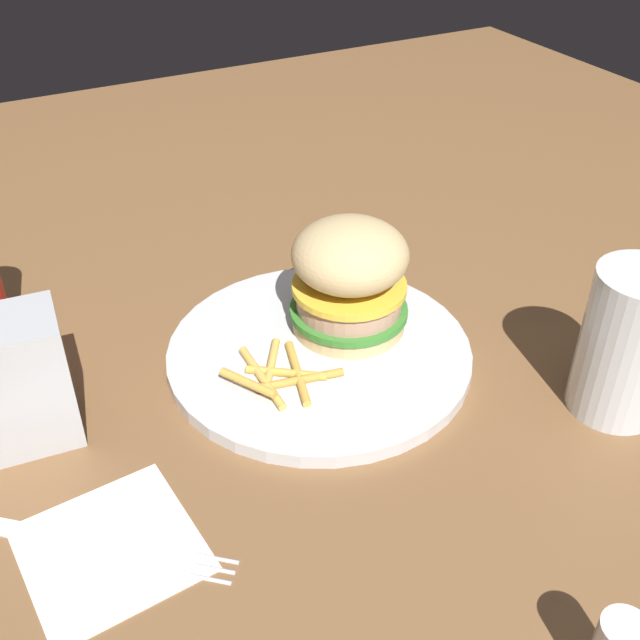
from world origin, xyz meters
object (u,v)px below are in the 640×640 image
object	(u,v)px
plate	(320,353)
fork	(112,546)
drink_glass	(627,348)
napkin	(110,548)
napkin_dispenser	(6,384)
sandwich	(350,277)
fries_pile	(279,375)

from	to	relation	value
plate	fork	xyz separation A→B (m)	(-0.22, -0.12, -0.00)
plate	drink_glass	distance (m)	0.25
napkin	napkin_dispenser	bearing A→B (deg)	103.21
fork	drink_glass	bearing A→B (deg)	-6.85
sandwich	fork	distance (m)	0.29
fries_pile	drink_glass	distance (m)	0.27
plate	napkin	distance (m)	0.25
napkin	fork	xyz separation A→B (m)	(0.00, -0.00, 0.00)
fries_pile	drink_glass	xyz separation A→B (m)	(0.23, -0.14, 0.04)
napkin_dispenser	sandwich	bearing A→B (deg)	-175.65
drink_glass	napkin_dispenser	world-z (taller)	drink_glass
sandwich	fork	world-z (taller)	sandwich
plate	fries_pile	bearing A→B (deg)	-156.80
plate	napkin	bearing A→B (deg)	-152.24
fork	napkin_dispenser	bearing A→B (deg)	103.59
plate	fries_pile	xyz separation A→B (m)	(-0.05, -0.02, 0.01)
sandwich	napkin_dispenser	bearing A→B (deg)	179.16
fork	fries_pile	bearing A→B (deg)	29.48
plate	napkin	size ratio (longest dim) A/B	2.41
sandwich	napkin_dispenser	size ratio (longest dim) A/B	0.99
napkin	napkin_dispenser	distance (m)	0.15
napkin	drink_glass	distance (m)	0.41
sandwich	fork	size ratio (longest dim) A/B	0.74
fries_pile	drink_glass	bearing A→B (deg)	-31.58
fork	napkin_dispenser	xyz separation A→B (m)	(-0.03, 0.14, 0.05)
drink_glass	napkin_dispenser	xyz separation A→B (m)	(-0.43, 0.19, -0.00)
sandwich	drink_glass	bearing A→B (deg)	-51.61
plate	drink_glass	xyz separation A→B (m)	(0.18, -0.16, 0.05)
drink_glass	fork	bearing A→B (deg)	173.15
fork	drink_glass	distance (m)	0.40
napkin	drink_glass	size ratio (longest dim) A/B	0.88
sandwich	fries_pile	distance (m)	0.11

